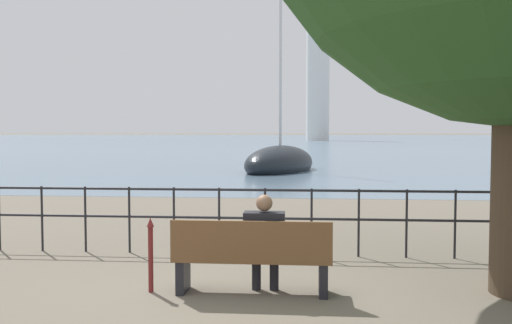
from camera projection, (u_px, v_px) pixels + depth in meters
ground_plane at (252, 293)px, 6.81m from camera, size 1000.00×1000.00×0.00m
harbor_water at (304, 138)px, 165.62m from camera, size 600.00×300.00×0.01m
park_bench at (252, 258)px, 6.72m from camera, size 1.88×0.45×0.90m
seated_person_left at (264, 239)px, 6.77m from camera, size 0.48×0.35×1.19m
promenade_railing at (265, 211)px, 8.87m from camera, size 13.04×0.04×1.05m
closed_umbrella at (151, 251)px, 6.83m from camera, size 0.09×0.09×0.90m
sailboat_4 at (280, 163)px, 27.65m from camera, size 4.42×6.95×9.55m
harbor_lighthouse at (318, 78)px, 119.89m from camera, size 4.84×4.84×28.26m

